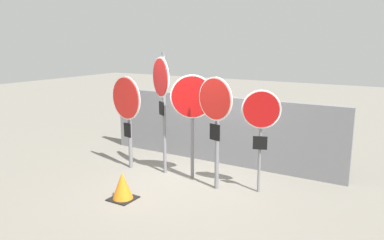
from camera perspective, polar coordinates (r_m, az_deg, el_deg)
name	(u,v)px	position (r m, az deg, el deg)	size (l,w,h in m)	color
ground_plane	(183,182)	(7.67, -1.44, -9.43)	(40.00, 40.00, 0.00)	gray
fence_back	(218,130)	(8.71, 3.91, -1.48)	(5.83, 0.12, 1.56)	slate
stop_sign_0	(127,106)	(8.24, -9.90, 2.11)	(0.93, 0.24, 2.07)	slate
stop_sign_1	(162,89)	(7.78, -4.65, 4.70)	(0.71, 0.47, 2.57)	slate
stop_sign_2	(192,105)	(7.45, 0.03, 2.34)	(0.79, 0.43, 2.16)	slate
stop_sign_3	(216,112)	(6.92, 3.62, 1.26)	(0.79, 0.25, 2.16)	slate
stop_sign_4	(261,117)	(6.86, 10.47, 0.39)	(0.68, 0.27, 1.95)	slate
traffic_cone_0	(122,186)	(6.92, -10.55, -9.86)	(0.45, 0.45, 0.51)	black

